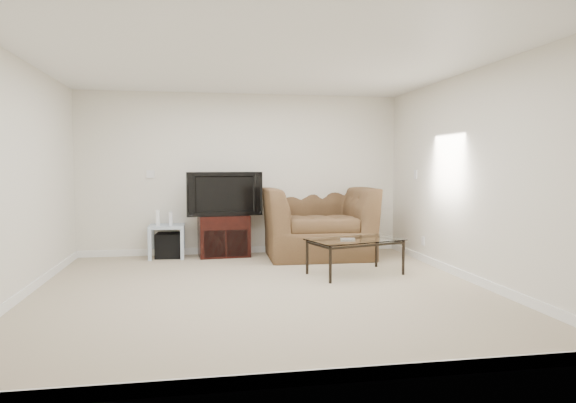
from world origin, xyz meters
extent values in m
plane|color=tan|center=(0.00, 0.00, 0.00)|extent=(5.00, 5.00, 0.00)
plane|color=white|center=(0.00, 0.00, 2.50)|extent=(5.00, 5.00, 0.00)
cube|color=silver|center=(0.00, 2.50, 1.25)|extent=(5.00, 0.02, 2.50)
cube|color=silver|center=(-2.50, 0.00, 1.25)|extent=(0.02, 5.00, 2.50)
cube|color=silver|center=(2.50, 0.00, 1.25)|extent=(0.02, 5.00, 2.50)
cube|color=white|center=(-1.40, 2.49, 1.25)|extent=(0.12, 0.02, 0.12)
cube|color=white|center=(2.49, 1.60, 1.25)|extent=(0.02, 0.09, 0.13)
cube|color=white|center=(2.49, 1.30, 0.30)|extent=(0.02, 0.08, 0.12)
cube|color=black|center=(-0.31, 2.24, 0.52)|extent=(0.48, 0.35, 0.06)
imported|color=black|center=(-0.31, 2.25, 0.96)|extent=(1.08, 0.36, 0.66)
cube|color=black|center=(-1.13, 2.30, 0.17)|extent=(0.41, 0.41, 0.38)
cube|color=white|center=(-1.28, 2.26, 0.61)|extent=(0.06, 0.17, 0.23)
cube|color=silver|center=(-1.10, 2.26, 0.59)|extent=(0.06, 0.15, 0.20)
imported|color=brown|center=(1.10, 2.05, 0.71)|extent=(1.65, 1.10, 1.41)
cube|color=#B2B2B7|center=(1.15, 0.59, 0.46)|extent=(0.18, 0.07, 0.02)
camera|label=1|loc=(-0.68, -5.56, 1.38)|focal=32.00mm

